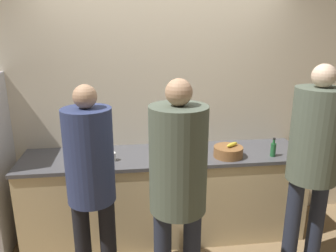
% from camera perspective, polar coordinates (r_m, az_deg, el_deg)
% --- Properties ---
extents(wall_back, '(5.20, 0.06, 2.60)m').
position_cam_1_polar(wall_back, '(3.45, -1.17, 3.59)').
color(wall_back, beige).
rests_on(wall_back, ground_plane).
extents(counter, '(2.79, 0.69, 0.89)m').
position_cam_1_polar(counter, '(3.44, -0.49, -11.68)').
color(counter, beige).
rests_on(counter, ground_plane).
extents(person_left, '(0.36, 0.36, 1.71)m').
position_cam_1_polar(person_left, '(2.54, -13.33, -8.25)').
color(person_left, black).
rests_on(person_left, ground_plane).
extents(person_center, '(0.40, 0.40, 1.77)m').
position_cam_1_polar(person_center, '(2.28, 1.76, -8.99)').
color(person_center, '#232838').
rests_on(person_center, ground_plane).
extents(person_right, '(0.40, 0.40, 1.82)m').
position_cam_1_polar(person_right, '(2.90, 24.05, -4.03)').
color(person_right, '#232838').
rests_on(person_right, ground_plane).
extents(fruit_bowl, '(0.28, 0.28, 0.14)m').
position_cam_1_polar(fruit_bowl, '(3.21, 10.46, -4.38)').
color(fruit_bowl, brown).
rests_on(fruit_bowl, counter).
extents(utensil_crock, '(0.09, 0.09, 0.29)m').
position_cam_1_polar(utensil_crock, '(3.33, 2.33, -2.87)').
color(utensil_crock, silver).
rests_on(utensil_crock, counter).
extents(bottle_green, '(0.05, 0.05, 0.19)m').
position_cam_1_polar(bottle_green, '(3.32, 17.85, -3.85)').
color(bottle_green, '#236033').
rests_on(bottle_green, counter).
extents(bottle_dark, '(0.08, 0.08, 0.17)m').
position_cam_1_polar(bottle_dark, '(3.09, 4.58, -4.66)').
color(bottle_dark, '#333338').
rests_on(bottle_dark, counter).
extents(cup_white, '(0.07, 0.07, 0.08)m').
position_cam_1_polar(cup_white, '(3.11, -9.73, -5.29)').
color(cup_white, white).
rests_on(cup_white, counter).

